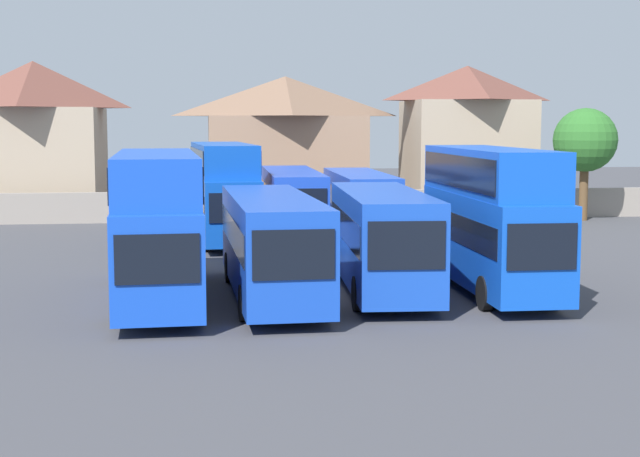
{
  "coord_description": "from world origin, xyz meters",
  "views": [
    {
      "loc": [
        -4.21,
        -31.28,
        5.86
      ],
      "look_at": [
        0.0,
        3.0,
        1.96
      ],
      "focal_mm": 52.67,
      "sensor_mm": 36.0,
      "label": 1
    }
  ],
  "objects_px": {
    "house_terrace_left": "(35,137)",
    "bus_2": "(271,240)",
    "bus_4": "(490,212)",
    "bus_5": "(223,187)",
    "bus_6": "(292,201)",
    "house_terrace_centre": "(286,142)",
    "bus_3": "(382,235)",
    "bus_7": "(360,202)",
    "tree_left_of_lot": "(585,141)",
    "house_terrace_right": "(467,136)",
    "bus_1": "(157,218)"
  },
  "relations": [
    {
      "from": "bus_1",
      "to": "bus_6",
      "type": "bearing_deg",
      "value": 155.89
    },
    {
      "from": "house_terrace_right",
      "to": "bus_5",
      "type": "bearing_deg",
      "value": -135.75
    },
    {
      "from": "bus_1",
      "to": "bus_6",
      "type": "xyz_separation_m",
      "value": [
        5.88,
        15.05,
        -0.75
      ]
    },
    {
      "from": "bus_2",
      "to": "bus_3",
      "type": "bearing_deg",
      "value": 97.3
    },
    {
      "from": "bus_2",
      "to": "house_terrace_left",
      "type": "distance_m",
      "value": 33.65
    },
    {
      "from": "bus_6",
      "to": "house_terrace_right",
      "type": "distance_m",
      "value": 21.43
    },
    {
      "from": "bus_6",
      "to": "house_terrace_left",
      "type": "xyz_separation_m",
      "value": [
        -15.03,
        15.65,
        2.98
      ]
    },
    {
      "from": "bus_7",
      "to": "house_terrace_centre",
      "type": "bearing_deg",
      "value": -171.7
    },
    {
      "from": "bus_5",
      "to": "house_terrace_left",
      "type": "xyz_separation_m",
      "value": [
        -11.64,
        15.73,
        2.25
      ]
    },
    {
      "from": "bus_7",
      "to": "house_terrace_right",
      "type": "height_order",
      "value": "house_terrace_right"
    },
    {
      "from": "bus_1",
      "to": "bus_2",
      "type": "height_order",
      "value": "bus_1"
    },
    {
      "from": "bus_1",
      "to": "bus_3",
      "type": "xyz_separation_m",
      "value": [
        7.62,
        0.41,
        -0.74
      ]
    },
    {
      "from": "house_terrace_left",
      "to": "house_terrace_centre",
      "type": "xyz_separation_m",
      "value": [
        16.17,
        1.35,
        -0.41
      ]
    },
    {
      "from": "bus_6",
      "to": "house_terrace_centre",
      "type": "xyz_separation_m",
      "value": [
        1.14,
        17.0,
        2.57
      ]
    },
    {
      "from": "bus_3",
      "to": "bus_7",
      "type": "xyz_separation_m",
      "value": [
        1.6,
        14.31,
        -0.06
      ]
    },
    {
      "from": "bus_1",
      "to": "bus_4",
      "type": "xyz_separation_m",
      "value": [
        11.37,
        0.11,
        0.06
      ]
    },
    {
      "from": "bus_3",
      "to": "house_terrace_left",
      "type": "bearing_deg",
      "value": -148.29
    },
    {
      "from": "bus_4",
      "to": "bus_5",
      "type": "bearing_deg",
      "value": -148.87
    },
    {
      "from": "tree_left_of_lot",
      "to": "house_terrace_left",
      "type": "bearing_deg",
      "value": 166.72
    },
    {
      "from": "bus_1",
      "to": "bus_3",
      "type": "distance_m",
      "value": 7.67
    },
    {
      "from": "bus_4",
      "to": "bus_7",
      "type": "bearing_deg",
      "value": -171.36
    },
    {
      "from": "bus_5",
      "to": "bus_3",
      "type": "bearing_deg",
      "value": 15.29
    },
    {
      "from": "bus_3",
      "to": "bus_5",
      "type": "height_order",
      "value": "bus_5"
    },
    {
      "from": "bus_1",
      "to": "bus_6",
      "type": "height_order",
      "value": "bus_1"
    },
    {
      "from": "bus_5",
      "to": "bus_7",
      "type": "xyz_separation_m",
      "value": [
        6.73,
        -0.26,
        -0.79
      ]
    },
    {
      "from": "bus_6",
      "to": "bus_5",
      "type": "bearing_deg",
      "value": -87.98
    },
    {
      "from": "bus_7",
      "to": "house_terrace_left",
      "type": "xyz_separation_m",
      "value": [
        -18.37,
        15.98,
        3.04
      ]
    },
    {
      "from": "bus_3",
      "to": "bus_5",
      "type": "xyz_separation_m",
      "value": [
        -5.14,
        14.56,
        0.73
      ]
    },
    {
      "from": "tree_left_of_lot",
      "to": "house_terrace_right",
      "type": "bearing_deg",
      "value": 119.48
    },
    {
      "from": "bus_5",
      "to": "house_terrace_centre",
      "type": "distance_m",
      "value": 17.77
    },
    {
      "from": "bus_3",
      "to": "house_terrace_left",
      "type": "distance_m",
      "value": 34.75
    },
    {
      "from": "bus_4",
      "to": "bus_6",
      "type": "distance_m",
      "value": 15.94
    },
    {
      "from": "bus_4",
      "to": "house_terrace_right",
      "type": "xyz_separation_m",
      "value": [
        8.0,
        31.31,
        2.14
      ]
    },
    {
      "from": "bus_2",
      "to": "house_terrace_right",
      "type": "distance_m",
      "value": 35.42
    },
    {
      "from": "bus_1",
      "to": "bus_4",
      "type": "relative_size",
      "value": 1.17
    },
    {
      "from": "bus_3",
      "to": "bus_5",
      "type": "relative_size",
      "value": 0.99
    },
    {
      "from": "bus_1",
      "to": "bus_5",
      "type": "distance_m",
      "value": 15.18
    },
    {
      "from": "bus_4",
      "to": "bus_5",
      "type": "height_order",
      "value": "bus_4"
    },
    {
      "from": "house_terrace_left",
      "to": "bus_2",
      "type": "bearing_deg",
      "value": -67.34
    },
    {
      "from": "bus_2",
      "to": "bus_5",
      "type": "distance_m",
      "value": 15.27
    },
    {
      "from": "bus_6",
      "to": "bus_2",
      "type": "bearing_deg",
      "value": -7.15
    },
    {
      "from": "bus_1",
      "to": "bus_7",
      "type": "height_order",
      "value": "bus_1"
    },
    {
      "from": "house_terrace_centre",
      "to": "bus_7",
      "type": "bearing_deg",
      "value": -82.76
    },
    {
      "from": "house_terrace_right",
      "to": "house_terrace_left",
      "type": "bearing_deg",
      "value": -178.55
    },
    {
      "from": "bus_4",
      "to": "tree_left_of_lot",
      "type": "bearing_deg",
      "value": 150.72
    },
    {
      "from": "bus_2",
      "to": "house_terrace_centre",
      "type": "xyz_separation_m",
      "value": [
        3.26,
        32.28,
        2.6
      ]
    },
    {
      "from": "bus_3",
      "to": "bus_4",
      "type": "relative_size",
      "value": 1.03
    },
    {
      "from": "bus_2",
      "to": "tree_left_of_lot",
      "type": "distance_m",
      "value": 30.96
    },
    {
      "from": "bus_4",
      "to": "bus_5",
      "type": "distance_m",
      "value": 17.32
    },
    {
      "from": "bus_7",
      "to": "tree_left_of_lot",
      "type": "distance_m",
      "value": 17.3
    }
  ]
}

